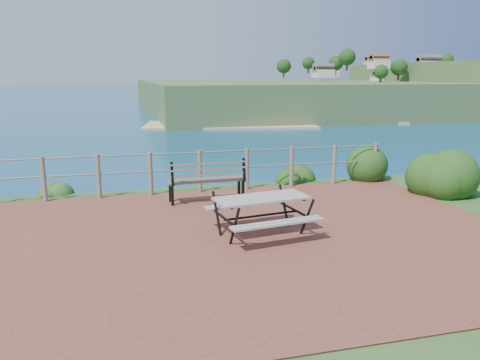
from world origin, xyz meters
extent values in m
cube|color=brown|center=(0.00, 0.00, 0.00)|extent=(10.00, 7.00, 0.12)
plane|color=#145879|center=(0.00, 200.00, 0.00)|extent=(1200.00, 1200.00, 0.00)
cylinder|color=#6B5B4C|center=(-3.45, 3.35, 0.52)|extent=(0.10, 0.10, 1.00)
cylinder|color=#6B5B4C|center=(-2.30, 3.35, 0.52)|extent=(0.10, 0.10, 1.00)
cylinder|color=#6B5B4C|center=(-1.15, 3.35, 0.52)|extent=(0.10, 0.10, 1.00)
cylinder|color=#6B5B4C|center=(0.00, 3.35, 0.52)|extent=(0.10, 0.10, 1.00)
cylinder|color=#6B5B4C|center=(1.15, 3.35, 0.52)|extent=(0.10, 0.10, 1.00)
cylinder|color=#6B5B4C|center=(2.30, 3.35, 0.52)|extent=(0.10, 0.10, 1.00)
cylinder|color=#6B5B4C|center=(3.45, 3.35, 0.52)|extent=(0.10, 0.10, 1.00)
cylinder|color=#6B5B4C|center=(4.60, 3.35, 0.52)|extent=(0.10, 0.10, 1.00)
cylinder|color=slate|center=(0.00, 3.35, 0.97)|extent=(9.40, 0.04, 0.04)
cylinder|color=slate|center=(0.00, 3.35, 0.57)|extent=(9.40, 0.04, 0.04)
cube|color=#436130|center=(140.00, 210.00, -6.00)|extent=(260.00, 180.00, 12.00)
cube|color=#9D988D|center=(0.52, 0.06, 0.68)|extent=(1.68, 0.89, 0.04)
cube|color=#9D988D|center=(0.52, 0.06, 0.41)|extent=(1.62, 0.47, 0.04)
cube|color=#9D988D|center=(0.52, 0.06, 0.41)|extent=(1.62, 0.47, 0.04)
cylinder|color=black|center=(0.52, 0.06, 0.37)|extent=(1.37, 0.24, 0.04)
cube|color=brown|center=(0.01, 2.50, 0.49)|extent=(1.71, 0.49, 0.04)
cube|color=brown|center=(0.01, 2.50, 0.78)|extent=(1.70, 0.20, 0.39)
cube|color=black|center=(0.01, 2.50, 0.25)|extent=(0.06, 0.07, 0.47)
cube|color=black|center=(0.01, 2.50, 0.25)|extent=(0.06, 0.07, 0.47)
cube|color=black|center=(0.01, 2.50, 0.25)|extent=(0.06, 0.07, 0.47)
cube|color=black|center=(0.01, 2.50, 0.25)|extent=(0.06, 0.07, 0.47)
ellipsoid|color=#163D13|center=(5.48, 1.81, 0.00)|extent=(1.40, 1.40, 1.99)
ellipsoid|color=#163D13|center=(4.56, 3.55, 0.00)|extent=(1.08, 1.08, 1.54)
ellipsoid|color=#1C4A1C|center=(-3.37, 4.05, 0.00)|extent=(0.67, 0.67, 0.37)
ellipsoid|color=#163D13|center=(2.64, 3.94, 0.00)|extent=(0.84, 0.84, 0.61)
camera|label=1|loc=(-1.75, -7.37, 2.74)|focal=35.00mm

